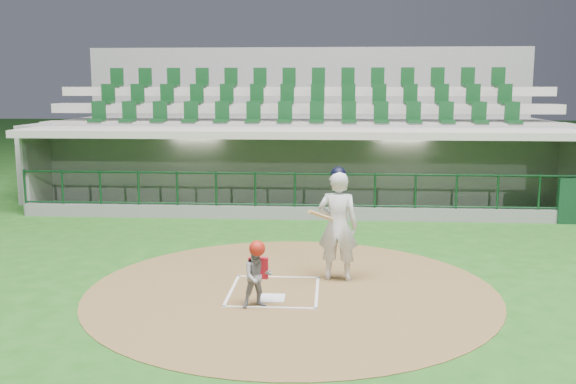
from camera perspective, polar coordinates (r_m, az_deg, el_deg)
name	(u,v)px	position (r m, az deg, el deg)	size (l,w,h in m)	color
ground	(276,287)	(11.64, -1.11, -8.40)	(120.00, 120.00, 0.00)	#1B4E16
dirt_circle	(292,290)	(11.43, 0.32, -8.71)	(7.20, 7.20, 0.01)	brown
home_plate	(272,298)	(10.97, -1.43, -9.40)	(0.43, 0.43, 0.02)	white
batter_box_chalk	(274,291)	(11.35, -1.24, -8.78)	(1.55, 1.80, 0.01)	white
dugout_structure	(302,175)	(19.08, 1.22, 1.53)	(16.40, 3.70, 3.00)	slate
seating_deck	(303,150)	(22.08, 1.36, 3.80)	(17.00, 6.72, 5.15)	gray
batter	(338,224)	(11.79, 4.45, -2.89)	(0.94, 0.94, 2.11)	silver
catcher	(257,274)	(10.44, -2.74, -7.27)	(0.60, 0.54, 1.10)	gray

